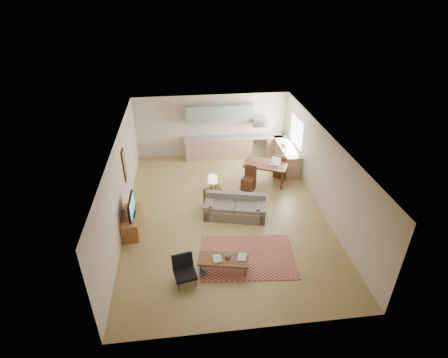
{
  "coord_description": "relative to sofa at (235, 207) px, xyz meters",
  "views": [
    {
      "loc": [
        -1.19,
        -9.5,
        6.95
      ],
      "look_at": [
        0.0,
        0.3,
        1.15
      ],
      "focal_mm": 28.0,
      "sensor_mm": 36.0,
      "label": 1
    }
  ],
  "objects": [
    {
      "name": "sofa",
      "position": [
        0.0,
        0.0,
        0.0
      ],
      "size": [
        2.23,
        1.37,
        0.72
      ],
      "primitive_type": null,
      "rotation": [
        0.0,
        0.0,
        -0.24
      ],
      "color": "#695F54",
      "rests_on": "floor"
    },
    {
      "name": "soap_bottle",
      "position": [
        2.53,
        3.22,
        0.65
      ],
      "size": [
        0.13,
        0.13,
        0.19
      ],
      "primitive_type": "imported",
      "rotation": [
        0.0,
        0.0,
        -0.25
      ],
      "color": "beige",
      "rests_on": "kitchen_counter_right"
    },
    {
      "name": "kitchen_counter_back",
      "position": [
        0.6,
        4.41,
        0.1
      ],
      "size": [
        4.26,
        0.64,
        0.92
      ],
      "primitive_type": null,
      "color": "#A27A5F",
      "rests_on": "ground"
    },
    {
      "name": "laptop",
      "position": [
        1.79,
        1.95,
        0.58
      ],
      "size": [
        0.43,
        0.4,
        0.26
      ],
      "primitive_type": null,
      "rotation": [
        0.0,
        0.0,
        -0.6
      ],
      "color": "#A5A8AD",
      "rests_on": "dining_table"
    },
    {
      "name": "triptych",
      "position": [
        -0.4,
        4.7,
        1.39
      ],
      "size": [
        1.7,
        0.04,
        0.5
      ],
      "primitive_type": null,
      "color": "beige",
      "rests_on": "room"
    },
    {
      "name": "kitchen_microwave",
      "position": [
        1.7,
        4.43,
        1.19
      ],
      "size": [
        0.62,
        0.4,
        0.35
      ],
      "primitive_type": "cube",
      "color": "#A5A8AD",
      "rests_on": "room"
    },
    {
      "name": "dining_table",
      "position": [
        1.47,
        2.05,
        0.04
      ],
      "size": [
        1.84,
        1.5,
        0.81
      ],
      "primitive_type": null,
      "rotation": [
        0.0,
        0.0,
        -0.43
      ],
      "color": "#361C10",
      "rests_on": "floor"
    },
    {
      "name": "coffee_table",
      "position": [
        -0.67,
        -2.38,
        -0.16
      ],
      "size": [
        1.45,
        0.81,
        0.41
      ],
      "primitive_type": null,
      "rotation": [
        0.0,
        0.0,
        -0.21
      ],
      "color": "#513018",
      "rests_on": "floor"
    },
    {
      "name": "vase",
      "position": [
        -0.55,
        -2.35,
        0.12
      ],
      "size": [
        0.16,
        0.16,
        0.16
      ],
      "primitive_type": "imported",
      "rotation": [
        0.0,
        0.0,
        -0.01
      ],
      "color": "black",
      "rests_on": "coffee_table"
    },
    {
      "name": "dining_chair_near",
      "position": [
        0.74,
        1.62,
        0.1
      ],
      "size": [
        0.63,
        0.63,
        0.93
      ],
      "primitive_type": null,
      "rotation": [
        0.0,
        0.0,
        -0.58
      ],
      "color": "#361C10",
      "rests_on": "floor"
    },
    {
      "name": "window_right",
      "position": [
        2.93,
        3.23,
        1.19
      ],
      "size": [
        0.02,
        1.4,
        1.05
      ],
      "primitive_type": "cube",
      "color": "white",
      "rests_on": "room"
    },
    {
      "name": "table_lamp",
      "position": [
        -0.66,
        0.74,
        0.56
      ],
      "size": [
        0.4,
        0.4,
        0.53
      ],
      "primitive_type": null,
      "rotation": [
        0.0,
        0.0,
        0.29
      ],
      "color": "beige",
      "rests_on": "console_table"
    },
    {
      "name": "tv",
      "position": [
        -3.24,
        -0.33,
        0.53
      ],
      "size": [
        0.1,
        0.99,
        0.6
      ],
      "primitive_type": null,
      "color": "black",
      "rests_on": "tv_credenza"
    },
    {
      "name": "wall_art_left",
      "position": [
        -3.51,
        1.13,
        1.19
      ],
      "size": [
        0.06,
        0.42,
        1.1
      ],
      "primitive_type": null,
      "color": "olive",
      "rests_on": "room"
    },
    {
      "name": "rug",
      "position": [
        0.06,
        -1.96,
        -0.35
      ],
      "size": [
        2.81,
        2.07,
        0.02
      ],
      "primitive_type": "cube",
      "rotation": [
        0.0,
        0.0,
        -0.09
      ],
      "color": "maroon",
      "rests_on": "floor"
    },
    {
      "name": "kitchen_counter_right",
      "position": [
        2.63,
        3.23,
        0.1
      ],
      "size": [
        0.64,
        2.26,
        0.92
      ],
      "primitive_type": null,
      "color": "#A27A5F",
      "rests_on": "ground"
    },
    {
      "name": "room",
      "position": [
        -0.3,
        0.23,
        0.99
      ],
      "size": [
        9.0,
        9.0,
        9.0
      ],
      "color": "olive",
      "rests_on": "ground"
    },
    {
      "name": "dining_chair_far",
      "position": [
        2.19,
        2.49,
        0.13
      ],
      "size": [
        0.66,
        0.66,
        0.99
      ],
      "primitive_type": null,
      "rotation": [
        0.0,
        0.0,
        2.6
      ],
      "color": "#361C10",
      "rests_on": "floor"
    },
    {
      "name": "armchair",
      "position": [
        -1.71,
        -2.68,
        0.0
      ],
      "size": [
        0.75,
        0.75,
        0.72
      ],
      "primitive_type": null,
      "rotation": [
        0.0,
        0.0,
        0.2
      ],
      "color": "black",
      "rests_on": "floor"
    },
    {
      "name": "book_b",
      "position": [
        -0.28,
        -2.35,
        0.06
      ],
      "size": [
        0.39,
        0.42,
        0.02
      ],
      "primitive_type": "imported",
      "rotation": [
        0.0,
        0.0,
        -0.28
      ],
      "color": "navy",
      "rests_on": "coffee_table"
    },
    {
      "name": "kitchen_range",
      "position": [
        1.7,
        4.41,
        0.09
      ],
      "size": [
        0.62,
        0.62,
        0.9
      ],
      "primitive_type": "cube",
      "color": "#A5A8AD",
      "rests_on": "ground"
    },
    {
      "name": "book_a",
      "position": [
        -0.95,
        -2.37,
        0.06
      ],
      "size": [
        0.28,
        0.34,
        0.03
      ],
      "primitive_type": "imported",
      "rotation": [
        0.0,
        0.0,
        0.09
      ],
      "color": "maroon",
      "rests_on": "coffee_table"
    },
    {
      "name": "upper_cabinets",
      "position": [
        -0.0,
        4.56,
        1.59
      ],
      "size": [
        2.8,
        0.34,
        0.7
      ],
      "primitive_type": "cube",
      "color": "gray",
      "rests_on": "room"
    },
    {
      "name": "console_table",
      "position": [
        -0.66,
        0.74,
        -0.03
      ],
      "size": [
        0.66,
        0.54,
        0.66
      ],
      "primitive_type": null,
      "rotation": [
        0.0,
        0.0,
        0.33
      ],
      "color": "#361C10",
      "rests_on": "floor"
    },
    {
      "name": "tv_credenza",
      "position": [
        -3.29,
        -0.33,
        -0.06
      ],
      "size": [
        0.5,
        1.29,
        0.6
      ],
      "primitive_type": null,
      "color": "brown",
      "rests_on": "floor"
    }
  ]
}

